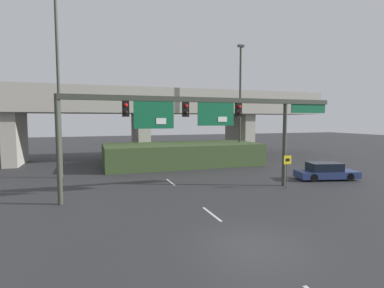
% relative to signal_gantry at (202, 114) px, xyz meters
% --- Properties ---
extents(ground_plane, '(160.00, 160.00, 0.00)m').
position_rel_signal_gantry_xyz_m(ground_plane, '(-1.14, -8.41, -5.15)').
color(ground_plane, '#2D2D30').
extents(lane_markings, '(0.14, 35.27, 0.01)m').
position_rel_signal_gantry_xyz_m(lane_markings, '(-1.14, 3.85, -5.15)').
color(lane_markings, silver).
rests_on(lane_markings, ground).
extents(signal_gantry, '(18.72, 0.44, 6.26)m').
position_rel_signal_gantry_xyz_m(signal_gantry, '(0.00, 0.00, 0.00)').
color(signal_gantry, '#383D33').
rests_on(signal_gantry, ground).
extents(speed_limit_sign, '(0.60, 0.11, 2.36)m').
position_rel_signal_gantry_xyz_m(speed_limit_sign, '(6.11, -0.70, -3.61)').
color(speed_limit_sign, '#4C4C4C').
rests_on(speed_limit_sign, ground).
extents(highway_light_pole_near, '(0.70, 0.36, 12.99)m').
position_rel_signal_gantry_xyz_m(highway_light_pole_near, '(8.99, 11.83, 1.72)').
color(highway_light_pole_near, '#383D33').
rests_on(highway_light_pole_near, ground).
extents(highway_light_pole_far, '(0.70, 0.36, 15.67)m').
position_rel_signal_gantry_xyz_m(highway_light_pole_far, '(-9.27, 8.50, 3.07)').
color(highway_light_pole_far, '#383D33').
rests_on(highway_light_pole_far, ground).
extents(overpass_bridge, '(47.36, 7.49, 8.39)m').
position_rel_signal_gantry_xyz_m(overpass_bridge, '(-1.14, 18.12, 0.78)').
color(overpass_bridge, '#A39E93').
rests_on(overpass_bridge, ground).
extents(grass_embankment, '(16.16, 7.21, 2.27)m').
position_rel_signal_gantry_xyz_m(grass_embankment, '(2.30, 12.18, -4.02)').
color(grass_embankment, '#384C28').
rests_on(grass_embankment, ground).
extents(parked_sedan_near_right, '(5.07, 2.86, 1.37)m').
position_rel_signal_gantry_xyz_m(parked_sedan_near_right, '(10.93, 0.81, -4.51)').
color(parked_sedan_near_right, navy).
rests_on(parked_sedan_near_right, ground).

